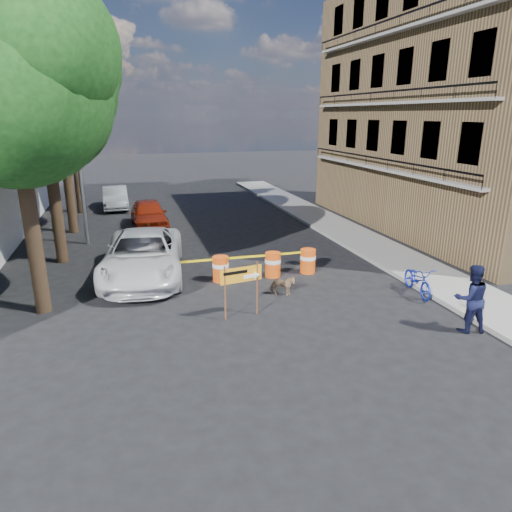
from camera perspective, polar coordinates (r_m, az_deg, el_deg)
ground at (r=13.79m, az=2.98°, el=-6.95°), size 120.00×120.00×0.00m
sidewalk_east at (r=21.40m, az=13.55°, el=1.67°), size 2.40×40.00×0.15m
apartment_building at (r=25.62m, az=24.12°, el=16.62°), size 8.00×16.00×12.00m
tree_near at (r=14.13m, az=-28.06°, el=18.24°), size 5.46×5.20×9.15m
tree_mid_a at (r=19.06m, az=-24.96°, el=16.81°), size 5.25×5.00×8.68m
tree_mid_b at (r=24.04m, az=-23.46°, el=18.46°), size 5.67×5.40×9.62m
tree_far at (r=29.00m, az=-22.20°, el=17.17°), size 5.04×4.80×8.84m
streetlamp at (r=21.49m, az=-21.32°, el=12.72°), size 1.25×0.18×8.00m
barrel_far_left at (r=15.86m, az=-10.93°, el=-2.12°), size 0.58×0.58×0.90m
barrel_mid_left at (r=16.10m, az=-4.44°, el=-1.55°), size 0.58×0.58×0.90m
barrel_mid_right at (r=16.52m, az=2.11°, el=-1.02°), size 0.58×0.58×0.90m
barrel_far_right at (r=17.02m, az=6.49°, el=-0.57°), size 0.58×0.58×0.90m
detour_sign at (r=13.02m, az=-1.26°, el=-2.81°), size 1.26×0.30×1.63m
pedestrian at (r=13.53m, az=25.29°, el=-4.83°), size 1.05×0.90×1.90m
bicycle at (r=15.69m, az=19.73°, el=-1.30°), size 0.80×1.07×1.86m
dog at (r=14.86m, az=3.32°, el=-3.71°), size 0.88×0.64×0.68m
suv_white at (r=16.83m, az=-13.95°, el=0.06°), size 3.42×6.18×1.64m
sedan_red at (r=24.35m, az=-13.24°, el=5.13°), size 1.86×4.31×1.45m
sedan_silver at (r=30.15m, az=-17.18°, el=7.01°), size 1.57×4.18×1.36m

